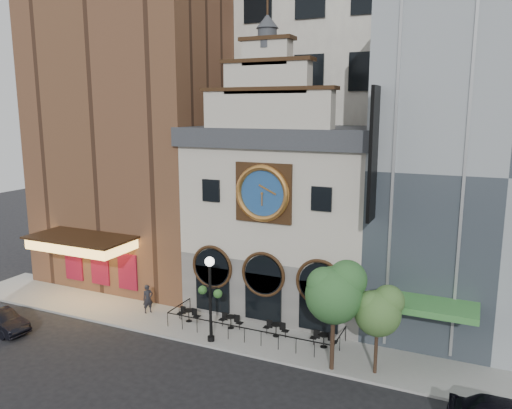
{
  "coord_description": "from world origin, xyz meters",
  "views": [
    {
      "loc": [
        11.77,
        -23.01,
        13.45
      ],
      "look_at": [
        -1.44,
        6.0,
        7.36
      ],
      "focal_mm": 35.0,
      "sensor_mm": 36.0,
      "label": 1
    }
  ],
  "objects_px": {
    "bistro_3": "(324,339)",
    "tree_left": "(335,291)",
    "tree_right": "(379,310)",
    "bistro_1": "(231,321)",
    "bistro_2": "(276,329)",
    "car_left": "(0,321)",
    "bistro_0": "(189,314)",
    "pedestrian": "(148,299)",
    "lamppost": "(210,289)"
  },
  "relations": [
    {
      "from": "pedestrian",
      "to": "tree_left",
      "type": "relative_size",
      "value": 0.33
    },
    {
      "from": "bistro_0",
      "to": "bistro_1",
      "type": "distance_m",
      "value": 2.9
    },
    {
      "from": "bistro_1",
      "to": "pedestrian",
      "type": "bearing_deg",
      "value": -178.81
    },
    {
      "from": "bistro_2",
      "to": "bistro_3",
      "type": "bearing_deg",
      "value": -3.23
    },
    {
      "from": "lamppost",
      "to": "pedestrian",
      "type": "bearing_deg",
      "value": 170.69
    },
    {
      "from": "bistro_1",
      "to": "tree_right",
      "type": "bearing_deg",
      "value": -10.03
    },
    {
      "from": "bistro_0",
      "to": "bistro_2",
      "type": "relative_size",
      "value": 1.0
    },
    {
      "from": "bistro_2",
      "to": "car_left",
      "type": "xyz_separation_m",
      "value": [
        -15.82,
        -6.13,
        0.08
      ]
    },
    {
      "from": "bistro_0",
      "to": "pedestrian",
      "type": "relative_size",
      "value": 0.82
    },
    {
      "from": "bistro_1",
      "to": "pedestrian",
      "type": "xyz_separation_m",
      "value": [
        -6.12,
        -0.13,
        0.5
      ]
    },
    {
      "from": "bistro_0",
      "to": "tree_right",
      "type": "distance_m",
      "value": 12.56
    },
    {
      "from": "bistro_1",
      "to": "bistro_3",
      "type": "bearing_deg",
      "value": -0.45
    },
    {
      "from": "car_left",
      "to": "tree_left",
      "type": "xyz_separation_m",
      "value": [
        19.96,
        3.83,
        3.76
      ]
    },
    {
      "from": "car_left",
      "to": "tree_right",
      "type": "height_order",
      "value": "tree_right"
    },
    {
      "from": "bistro_0",
      "to": "tree_left",
      "type": "relative_size",
      "value": 0.27
    },
    {
      "from": "tree_left",
      "to": "bistro_2",
      "type": "bearing_deg",
      "value": 151.01
    },
    {
      "from": "bistro_0",
      "to": "car_left",
      "type": "relative_size",
      "value": 0.38
    },
    {
      "from": "pedestrian",
      "to": "tree_left",
      "type": "xyz_separation_m",
      "value": [
        13.22,
        -2.04,
        3.34
      ]
    },
    {
      "from": "bistro_2",
      "to": "bistro_3",
      "type": "distance_m",
      "value": 3.0
    },
    {
      "from": "bistro_3",
      "to": "tree_left",
      "type": "height_order",
      "value": "tree_left"
    },
    {
      "from": "bistro_2",
      "to": "tree_left",
      "type": "relative_size",
      "value": 0.27
    },
    {
      "from": "bistro_0",
      "to": "lamppost",
      "type": "xyz_separation_m",
      "value": [
        2.63,
        -1.79,
        2.69
      ]
    },
    {
      "from": "bistro_3",
      "to": "lamppost",
      "type": "distance_m",
      "value": 7.07
    },
    {
      "from": "bistro_1",
      "to": "bistro_0",
      "type": "bearing_deg",
      "value": -175.62
    },
    {
      "from": "bistro_3",
      "to": "car_left",
      "type": "relative_size",
      "value": 0.38
    },
    {
      "from": "bistro_2",
      "to": "bistro_1",
      "type": "bearing_deg",
      "value": -177.65
    },
    {
      "from": "bistro_3",
      "to": "tree_right",
      "type": "xyz_separation_m",
      "value": [
        3.26,
        -1.58,
        2.97
      ]
    },
    {
      "from": "bistro_2",
      "to": "tree_left",
      "type": "distance_m",
      "value": 6.09
    },
    {
      "from": "tree_left",
      "to": "tree_right",
      "type": "xyz_separation_m",
      "value": [
        2.12,
        0.54,
        -0.86
      ]
    },
    {
      "from": "bistro_0",
      "to": "tree_left",
      "type": "bearing_deg",
      "value": -11.03
    },
    {
      "from": "bistro_1",
      "to": "tree_left",
      "type": "xyz_separation_m",
      "value": [
        7.11,
        -2.17,
        3.83
      ]
    },
    {
      "from": "bistro_1",
      "to": "car_left",
      "type": "distance_m",
      "value": 14.19
    },
    {
      "from": "pedestrian",
      "to": "tree_right",
      "type": "relative_size",
      "value": 0.41
    },
    {
      "from": "bistro_0",
      "to": "lamppost",
      "type": "height_order",
      "value": "lamppost"
    },
    {
      "from": "bistro_2",
      "to": "tree_right",
      "type": "height_order",
      "value": "tree_right"
    },
    {
      "from": "tree_right",
      "to": "bistro_1",
      "type": "bearing_deg",
      "value": 169.97
    },
    {
      "from": "bistro_0",
      "to": "bistro_3",
      "type": "bearing_deg",
      "value": 1.13
    },
    {
      "from": "bistro_2",
      "to": "tree_left",
      "type": "bearing_deg",
      "value": -28.99
    },
    {
      "from": "pedestrian",
      "to": "lamppost",
      "type": "xyz_separation_m",
      "value": [
        5.85,
        -1.89,
        2.2
      ]
    },
    {
      "from": "car_left",
      "to": "lamppost",
      "type": "relative_size",
      "value": 0.82
    },
    {
      "from": "bistro_3",
      "to": "tree_left",
      "type": "xyz_separation_m",
      "value": [
        1.14,
        -2.12,
        3.83
      ]
    },
    {
      "from": "pedestrian",
      "to": "bistro_1",
      "type": "bearing_deg",
      "value": -55.64
    },
    {
      "from": "tree_left",
      "to": "pedestrian",
      "type": "bearing_deg",
      "value": 171.21
    },
    {
      "from": "bistro_1",
      "to": "lamppost",
      "type": "distance_m",
      "value": 3.37
    },
    {
      "from": "bistro_1",
      "to": "car_left",
      "type": "xyz_separation_m",
      "value": [
        -12.85,
        -6.01,
        0.08
      ]
    },
    {
      "from": "car_left",
      "to": "tree_left",
      "type": "bearing_deg",
      "value": -72.69
    },
    {
      "from": "car_left",
      "to": "bistro_3",
      "type": "bearing_deg",
      "value": -65.99
    },
    {
      "from": "bistro_0",
      "to": "tree_right",
      "type": "bearing_deg",
      "value": -6.63
    },
    {
      "from": "lamppost",
      "to": "tree_left",
      "type": "height_order",
      "value": "tree_left"
    },
    {
      "from": "bistro_3",
      "to": "tree_right",
      "type": "height_order",
      "value": "tree_right"
    }
  ]
}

